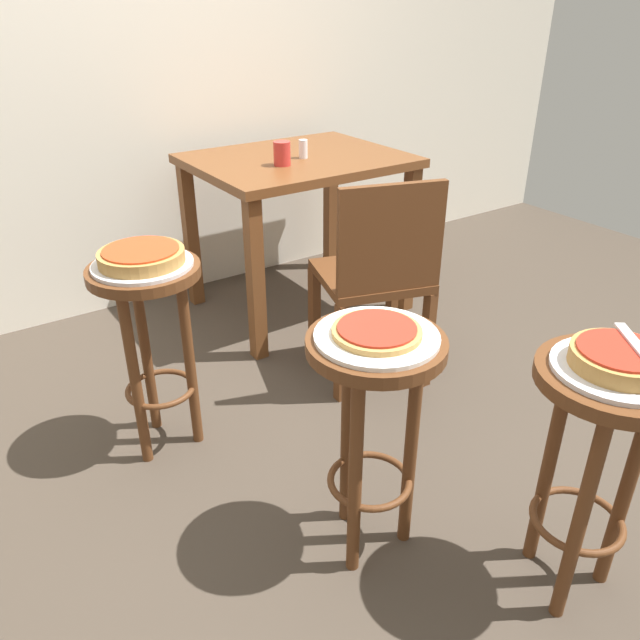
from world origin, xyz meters
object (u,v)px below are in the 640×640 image
at_px(serving_plate_foreground, 617,369).
at_px(cup_near_edge, 282,153).
at_px(wooden_chair, 377,274).
at_px(pizza_server_knife, 639,348).
at_px(stool_leftside, 151,320).
at_px(serving_plate_leftside, 143,265).
at_px(condiment_shaker, 303,149).
at_px(serving_plate_middle, 377,337).
at_px(pizza_middle, 377,331).
at_px(pizza_foreground, 620,358).
at_px(pizza_leftside, 141,256).
at_px(stool_middle, 373,401).
at_px(dining_table, 298,182).
at_px(stool_foreground, 599,437).

xyz_separation_m(serving_plate_foreground, cup_near_edge, (0.18, 1.73, 0.13)).
height_order(wooden_chair, pizza_server_knife, wooden_chair).
xyz_separation_m(stool_leftside, pizza_server_knife, (0.69, -1.20, 0.25)).
height_order(serving_plate_leftside, condiment_shaker, condiment_shaker).
relative_size(serving_plate_middle, pizza_middle, 1.40).
height_order(pizza_foreground, pizza_leftside, same).
bearing_deg(pizza_foreground, wooden_chair, 79.22).
bearing_deg(condiment_shaker, stool_leftside, -148.00).
relative_size(stool_middle, condiment_shaker, 8.30).
bearing_deg(wooden_chair, pizza_server_knife, -99.10).
height_order(dining_table, wooden_chair, wooden_chair).
bearing_deg(pizza_foreground, serving_plate_leftside, 119.45).
distance_m(pizza_middle, cup_near_edge, 1.42).
distance_m(pizza_middle, wooden_chair, 0.91).
distance_m(pizza_middle, pizza_server_knife, 0.58).
distance_m(pizza_foreground, pizza_middle, 0.54).
bearing_deg(serving_plate_foreground, stool_leftside, 119.45).
bearing_deg(cup_near_edge, stool_leftside, -146.50).
bearing_deg(condiment_shaker, serving_plate_foreground, -100.29).
height_order(pizza_middle, condiment_shaker, condiment_shaker).
distance_m(pizza_foreground, wooden_chair, 1.14).
height_order(serving_plate_leftside, wooden_chair, wooden_chair).
height_order(pizza_leftside, dining_table, dining_table).
height_order(dining_table, cup_near_edge, cup_near_edge).
distance_m(serving_plate_middle, pizza_server_knife, 0.58).
height_order(pizza_leftside, wooden_chair, wooden_chair).
distance_m(stool_foreground, wooden_chair, 1.11).
bearing_deg(serving_plate_foreground, stool_middle, 130.17).
xyz_separation_m(pizza_middle, cup_near_edge, (0.53, 1.32, 0.11)).
distance_m(serving_plate_middle, stool_leftside, 0.84).
distance_m(wooden_chair, pizza_server_knife, 1.16).
relative_size(stool_foreground, pizza_leftside, 2.58).
bearing_deg(pizza_foreground, stool_leftside, 119.45).
height_order(serving_plate_leftside, pizza_server_knife, pizza_server_knife).
relative_size(serving_plate_leftside, condiment_shaker, 3.80).
height_order(serving_plate_middle, cup_near_edge, cup_near_edge).
relative_size(pizza_leftside, condiment_shaker, 3.21).
bearing_deg(pizza_middle, serving_plate_foreground, -49.83).
height_order(pizza_leftside, condiment_shaker, condiment_shaker).
distance_m(dining_table, cup_near_edge, 0.25).
relative_size(pizza_foreground, wooden_chair, 0.25).
xyz_separation_m(serving_plate_leftside, condiment_shaker, (0.99, 0.62, 0.12)).
xyz_separation_m(serving_plate_middle, serving_plate_leftside, (-0.31, 0.76, 0.00)).
bearing_deg(pizza_foreground, pizza_leftside, 119.45).
bearing_deg(serving_plate_middle, serving_plate_foreground, -49.83).
bearing_deg(pizza_server_knife, dining_table, 27.27).
relative_size(pizza_leftside, wooden_chair, 0.31).
height_order(serving_plate_foreground, serving_plate_middle, same).
height_order(serving_plate_middle, condiment_shaker, condiment_shaker).
relative_size(stool_foreground, wooden_chair, 0.80).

